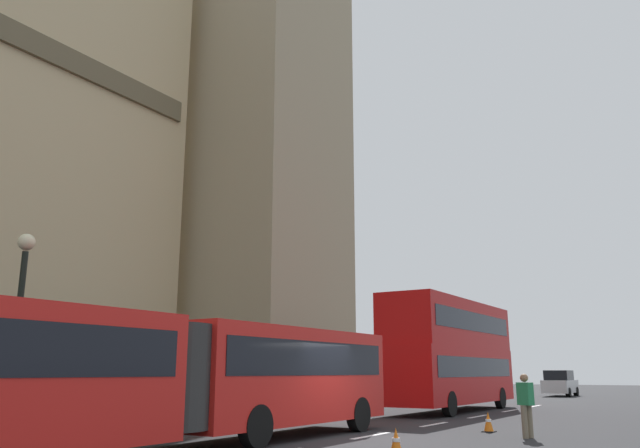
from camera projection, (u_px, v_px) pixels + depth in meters
ground_plane at (352, 439)px, 16.64m from camera, size 160.00×160.00×0.00m
lane_centre_marking at (406, 430)px, 19.47m from camera, size 34.40×0.16×0.01m
articulated_bus at (159, 372)px, 13.88m from camera, size 17.07×2.54×2.90m
double_decker_bus at (451, 350)px, 29.01m from camera, size 10.78×2.54×4.90m
sedan_lead at (560, 383)px, 46.56m from camera, size 4.40×1.86×1.85m
traffic_cone_west at (396, 442)px, 13.39m from camera, size 0.36×0.36×0.58m
traffic_cone_middle at (488, 422)px, 18.74m from camera, size 0.36×0.36×0.58m
street_lamp at (18, 319)px, 16.02m from camera, size 0.44×0.44×5.27m
pedestrian_near_cones at (526, 403)px, 17.12m from camera, size 0.39×0.46×1.69m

